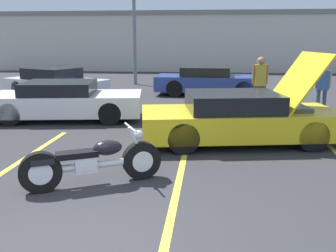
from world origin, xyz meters
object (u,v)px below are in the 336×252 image
object	(u,v)px
motorcycle	(93,162)
parked_car_left_row	(55,82)
show_car_hood_open	(240,118)
parked_car_mid_right_row	(209,81)
spectator_midground	(260,79)
spectator_by_show_car	(322,85)
parked_car_mid_left_row	(65,101)

from	to	relation	value
motorcycle	parked_car_left_row	xyz separation A→B (m)	(-4.86, 10.06, 0.15)
motorcycle	show_car_hood_open	xyz separation A→B (m)	(2.68, 3.00, 0.20)
parked_car_left_row	parked_car_mid_right_row	bearing A→B (deg)	28.79
parked_car_mid_right_row	show_car_hood_open	bearing A→B (deg)	-82.52
parked_car_left_row	parked_car_mid_right_row	world-z (taller)	parked_car_mid_right_row
parked_car_left_row	spectator_midground	distance (m)	9.06
parked_car_mid_right_row	spectator_by_show_car	xyz separation A→B (m)	(3.68, -3.99, 0.38)
show_car_hood_open	parked_car_mid_left_row	world-z (taller)	show_car_hood_open
show_car_hood_open	parked_car_mid_left_row	distance (m)	5.57
motorcycle	parked_car_mid_right_row	size ratio (longest dim) A/B	0.46
parked_car_mid_right_row	spectator_by_show_car	distance (m)	5.44
show_car_hood_open	parked_car_mid_right_row	world-z (taller)	show_car_hood_open
parked_car_mid_left_row	spectator_midground	size ratio (longest dim) A/B	2.61
parked_car_left_row	motorcycle	bearing A→B (deg)	-41.23
spectator_midground	show_car_hood_open	bearing A→B (deg)	-103.38
parked_car_left_row	parked_car_mid_right_row	xyz separation A→B (m)	(6.76, 0.69, 0.05)
show_car_hood_open	parked_car_left_row	xyz separation A→B (m)	(-7.54, 7.06, -0.05)
spectator_midground	motorcycle	bearing A→B (deg)	-117.66
parked_car_mid_left_row	spectator_midground	world-z (taller)	spectator_midground
parked_car_left_row	parked_car_mid_left_row	world-z (taller)	parked_car_left_row
parked_car_mid_right_row	parked_car_mid_left_row	bearing A→B (deg)	-126.10
parked_car_left_row	parked_car_mid_left_row	bearing A→B (deg)	-41.15
motorcycle	show_car_hood_open	world-z (taller)	show_car_hood_open
parked_car_left_row	parked_car_mid_left_row	distance (m)	5.49
show_car_hood_open	spectator_midground	size ratio (longest dim) A/B	2.64
motorcycle	parked_car_left_row	size ratio (longest dim) A/B	0.44
show_car_hood_open	parked_car_left_row	size ratio (longest dim) A/B	0.98
spectator_by_show_car	parked_car_left_row	bearing A→B (deg)	162.47
show_car_hood_open	spectator_midground	distance (m)	4.03
parked_car_mid_right_row	parked_car_mid_left_row	distance (m)	7.12
motorcycle	parked_car_mid_left_row	bearing A→B (deg)	88.71
show_car_hood_open	spectator_by_show_car	bearing A→B (deg)	42.18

